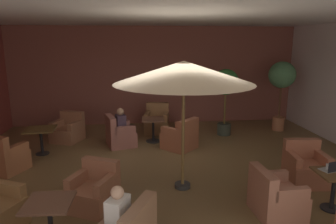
{
  "coord_description": "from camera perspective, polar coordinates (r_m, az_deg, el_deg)",
  "views": [
    {
      "loc": [
        -0.76,
        -6.38,
        2.88
      ],
      "look_at": [
        0.0,
        0.46,
        1.31
      ],
      "focal_mm": 32.94,
      "sensor_mm": 36.0,
      "label": 1
    }
  ],
  "objects": [
    {
      "name": "ground_plane",
      "position": [
        7.05,
        0.42,
        -11.39
      ],
      "size": [
        10.16,
        9.13,
        0.02
      ],
      "primitive_type": "cube",
      "color": "brown"
    },
    {
      "name": "wall_back_brick",
      "position": [
        11.0,
        -2.35,
        6.72
      ],
      "size": [
        10.16,
        0.08,
        3.42
      ],
      "primitive_type": "cube",
      "color": "brown",
      "rests_on": "ground_plane"
    },
    {
      "name": "ceiling_slab",
      "position": [
        6.45,
        0.47,
        17.93
      ],
      "size": [
        10.16,
        9.13,
        0.06
      ],
      "primitive_type": "cube",
      "color": "silver",
      "rests_on": "wall_back_brick"
    },
    {
      "name": "cafe_table_front_left",
      "position": [
        6.18,
        28.41,
        -11.35
      ],
      "size": [
        0.64,
        0.64,
        0.69
      ],
      "color": "black",
      "rests_on": "ground_plane"
    },
    {
      "name": "armchair_front_left_south",
      "position": [
        7.13,
        24.07,
        -9.38
      ],
      "size": [
        0.82,
        0.84,
        0.87
      ],
      "color": "#9D583E",
      "rests_on": "ground_plane"
    },
    {
      "name": "armchair_front_left_west",
      "position": [
        5.7,
        19.26,
        -14.75
      ],
      "size": [
        0.79,
        0.81,
        0.83
      ],
      "color": "#9C614A",
      "rests_on": "ground_plane"
    },
    {
      "name": "cafe_table_front_right",
      "position": [
        8.67,
        -22.48,
        -3.75
      ],
      "size": [
        0.79,
        0.79,
        0.69
      ],
      "color": "black",
      "rests_on": "ground_plane"
    },
    {
      "name": "armchair_front_right_north",
      "position": [
        7.94,
        -28.06,
        -7.48
      ],
      "size": [
        1.01,
        1.0,
        0.91
      ],
      "color": "#9D5D3B",
      "rests_on": "ground_plane"
    },
    {
      "name": "armchair_front_right_east",
      "position": [
        9.65,
        -17.98,
        -3.27
      ],
      "size": [
        0.99,
        1.0,
        0.85
      ],
      "color": "#9B6345",
      "rests_on": "ground_plane"
    },
    {
      "name": "cafe_table_mid_center",
      "position": [
        4.88,
        -21.08,
        -16.87
      ],
      "size": [
        0.67,
        0.67,
        0.69
      ],
      "color": "black",
      "rests_on": "ground_plane"
    },
    {
      "name": "armchair_mid_center_east",
      "position": [
        5.79,
        -13.47,
        -13.99
      ],
      "size": [
        0.96,
        0.99,
        0.81
      ],
      "color": "#945A3F",
      "rests_on": "ground_plane"
    },
    {
      "name": "cafe_table_rear_right",
      "position": [
        9.06,
        -2.76,
        -2.51
      ],
      "size": [
        0.67,
        0.67,
        0.69
      ],
      "color": "black",
      "rests_on": "ground_plane"
    },
    {
      "name": "armchair_rear_right_north",
      "position": [
        8.84,
        -8.95,
        -4.17
      ],
      "size": [
        0.92,
        0.95,
        0.89
      ],
      "color": "#91564B",
      "rests_on": "ground_plane"
    },
    {
      "name": "armchair_rear_right_east",
      "position": [
        8.49,
        2.32,
        -4.73
      ],
      "size": [
        1.08,
        1.08,
        0.87
      ],
      "color": "#9E593D",
      "rests_on": "ground_plane"
    },
    {
      "name": "armchair_rear_right_south",
      "position": [
        10.07,
        -2.05,
        -1.82
      ],
      "size": [
        0.87,
        0.92,
        0.92
      ],
      "color": "#8F6039",
      "rests_on": "ground_plane"
    },
    {
      "name": "patio_umbrella_tall_red",
      "position": [
        5.79,
        2.94,
        7.27
      ],
      "size": [
        2.66,
        2.66,
        2.54
      ],
      "color": "#2D2D2D",
      "rests_on": "ground_plane"
    },
    {
      "name": "potted_tree_left_corner",
      "position": [
        9.68,
        10.62,
        4.43
      ],
      "size": [
        0.79,
        0.79,
        2.08
      ],
      "color": "#31372D",
      "rests_on": "ground_plane"
    },
    {
      "name": "potted_tree_mid_left",
      "position": [
        10.67,
        20.3,
        5.64
      ],
      "size": [
        0.86,
        0.86,
        2.28
      ],
      "color": "#A26140",
      "rests_on": "ground_plane"
    },
    {
      "name": "patron_blue_shirt",
      "position": [
        4.21,
        -9.23,
        -17.97
      ],
      "size": [
        0.34,
        0.38,
        0.66
      ],
      "color": "silver",
      "rests_on": "ground_plane"
    },
    {
      "name": "patron_by_window",
      "position": [
        8.74,
        -8.75,
        -1.64
      ],
      "size": [
        0.32,
        0.38,
        0.66
      ],
      "color": "#412F3D",
      "rests_on": "ground_plane"
    },
    {
      "name": "iced_drink_cup",
      "position": [
        6.14,
        27.54,
        -9.04
      ],
      "size": [
        0.08,
        0.08,
        0.11
      ],
      "primitive_type": "cylinder",
      "color": "white",
      "rests_on": "cafe_table_front_left"
    },
    {
      "name": "open_laptop",
      "position": [
        6.12,
        28.06,
        -9.18
      ],
      "size": [
        0.36,
        0.3,
        0.2
      ],
      "color": "#9EA0A5",
      "rests_on": "cafe_table_front_left"
    }
  ]
}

